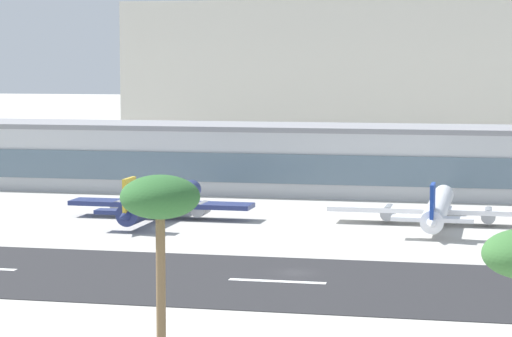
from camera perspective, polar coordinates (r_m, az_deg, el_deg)
The scene contains 8 objects.
ground_plane at distance 140.28m, azimuth 2.00°, elevation -5.42°, with size 1400.00×1400.00×0.00m, color #B2AFA8.
runway_strip at distance 134.61m, azimuth 1.56°, elevation -5.87°, with size 800.00×32.40×0.08m, color #262628.
runway_centreline_dash_4 at distance 134.81m, azimuth 1.10°, elevation -5.83°, with size 12.00×1.20×0.01m, color white.
terminal_building at distance 223.49m, azimuth 4.26°, elevation 0.47°, with size 222.14×20.88×13.79m.
distant_hotel_block at distance 334.83m, azimuth 4.42°, elevation 4.78°, with size 128.63×33.06×44.27m, color beige.
airliner_gold_tail_gate_0 at distance 188.20m, azimuth -5.01°, elevation -1.77°, with size 31.90×40.94×8.54m.
airliner_navy_tail_gate_1 at distance 182.50m, azimuth 9.35°, elevation -2.07°, with size 36.01×40.43×8.44m.
palm_tree_2 at distance 90.22m, azimuth -4.97°, elevation -1.76°, with size 6.55×6.55×17.53m.
Camera 1 is at (24.51, -135.50, 26.77)m, focal length 77.57 mm.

